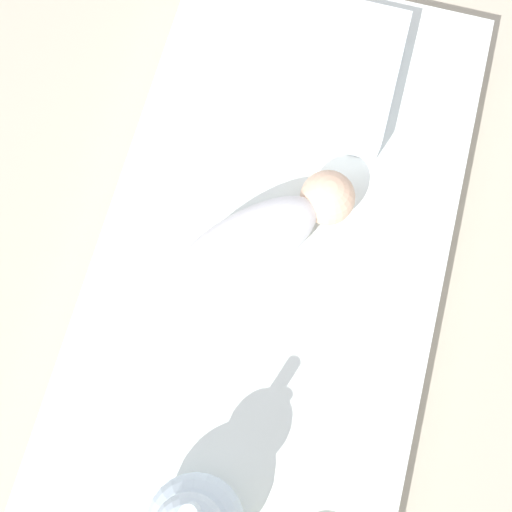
# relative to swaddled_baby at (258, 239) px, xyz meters

# --- Properties ---
(ground_plane) EXTENTS (12.00, 12.00, 0.00)m
(ground_plane) POSITION_rel_swaddled_baby_xyz_m (0.03, 0.03, -0.24)
(ground_plane) COLOR #B2A893
(bed_mattress) EXTENTS (1.60, 0.81, 0.15)m
(bed_mattress) POSITION_rel_swaddled_baby_xyz_m (0.03, 0.03, -0.17)
(bed_mattress) COLOR white
(bed_mattress) RESTS_ON ground_plane
(swaddled_baby) EXTENTS (0.42, 0.41, 0.18)m
(swaddled_baby) POSITION_rel_swaddled_baby_xyz_m (0.00, 0.00, 0.00)
(swaddled_baby) COLOR white
(swaddled_baby) RESTS_ON bed_mattress
(pillow) EXTENTS (0.37, 0.34, 0.10)m
(pillow) POSITION_rel_swaddled_baby_xyz_m (-0.48, 0.05, -0.04)
(pillow) COLOR white
(pillow) RESTS_ON bed_mattress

